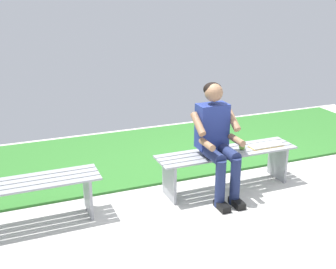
{
  "coord_description": "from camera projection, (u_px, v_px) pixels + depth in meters",
  "views": [
    {
      "loc": [
        2.27,
        3.89,
        2.22
      ],
      "look_at": [
        0.79,
        0.15,
        0.81
      ],
      "focal_mm": 44.8,
      "sensor_mm": 36.0,
      "label": 1
    }
  ],
  "objects": [
    {
      "name": "person_seated",
      "position": [
        217.0,
        136.0,
        4.55
      ],
      "size": [
        0.5,
        0.69,
        1.26
      ],
      "color": "navy",
      "rests_on": "ground"
    },
    {
      "name": "apple",
      "position": [
        242.0,
        147.0,
        4.82
      ],
      "size": [
        0.07,
        0.07,
        0.07
      ],
      "primitive_type": "sphere",
      "color": "#72B738",
      "rests_on": "bench_near"
    },
    {
      "name": "bench_near",
      "position": [
        227.0,
        160.0,
        4.82
      ],
      "size": [
        1.67,
        0.4,
        0.46
      ],
      "rotation": [
        0.0,
        0.0,
        0.01
      ],
      "color": "gray",
      "rests_on": "ground"
    },
    {
      "name": "ground_plane",
      "position": [
        168.0,
        258.0,
        3.67
      ],
      "size": [
        10.0,
        7.0,
        0.04
      ],
      "primitive_type": "cube",
      "color": "beige"
    },
    {
      "name": "bench_far",
      "position": [
        22.0,
        194.0,
        4.04
      ],
      "size": [
        1.51,
        0.4,
        0.46
      ],
      "rotation": [
        0.0,
        0.0,
        0.01
      ],
      "color": "gray",
      "rests_on": "ground"
    },
    {
      "name": "book_open",
      "position": [
        266.0,
        145.0,
        4.93
      ],
      "size": [
        0.41,
        0.16,
        0.02
      ],
      "rotation": [
        0.0,
        0.0,
        0.01
      ],
      "color": "white",
      "rests_on": "bench_near"
    },
    {
      "name": "grass_strip",
      "position": [
        105.0,
        159.0,
        5.72
      ],
      "size": [
        9.0,
        2.01,
        0.03
      ],
      "primitive_type": "cube",
      "color": "#2D6B28",
      "rests_on": "ground"
    }
  ]
}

